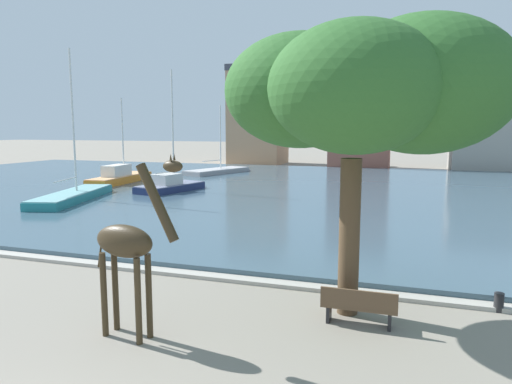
% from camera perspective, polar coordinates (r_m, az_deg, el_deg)
% --- Properties ---
extents(harbor_water, '(85.05, 40.46, 0.28)m').
position_cam_1_polar(harbor_water, '(34.20, 8.90, 0.09)').
color(harbor_water, '#3D5666').
rests_on(harbor_water, ground).
extents(quay_edge_coping, '(85.05, 0.50, 0.12)m').
position_cam_1_polar(quay_edge_coping, '(14.81, -4.38, -10.42)').
color(quay_edge_coping, '#ADA89E').
rests_on(quay_edge_coping, ground).
extents(giraffe_statue, '(2.40, 0.76, 4.20)m').
position_cam_1_polar(giraffe_statue, '(10.64, -15.39, -6.34)').
color(giraffe_statue, '#382B19').
rests_on(giraffe_statue, ground).
extents(sailboat_navy, '(3.37, 6.30, 8.76)m').
position_cam_1_polar(sailboat_navy, '(33.72, -10.04, 0.65)').
color(sailboat_navy, navy).
rests_on(sailboat_navy, ground).
extents(sailboat_teal, '(4.28, 9.62, 9.53)m').
position_cam_1_polar(sailboat_teal, '(31.57, -21.00, -0.45)').
color(sailboat_teal, teal).
rests_on(sailboat_teal, ground).
extents(sailboat_grey, '(4.86, 8.72, 6.97)m').
position_cam_1_polar(sailboat_grey, '(46.65, -4.20, 2.51)').
color(sailboat_grey, '#939399').
rests_on(sailboat_grey, ground).
extents(sailboat_orange, '(2.46, 9.04, 7.16)m').
position_cam_1_polar(sailboat_orange, '(40.06, -15.91, 1.67)').
color(sailboat_orange, orange).
rests_on(sailboat_orange, ground).
extents(shade_tree, '(6.92, 6.10, 7.26)m').
position_cam_1_polar(shade_tree, '(11.60, 12.72, 12.22)').
color(shade_tree, brown).
rests_on(shade_tree, ground).
extents(mooring_bollard, '(0.24, 0.24, 0.50)m').
position_cam_1_polar(mooring_bollard, '(13.78, 27.71, -11.92)').
color(mooring_bollard, '#232326').
rests_on(mooring_bollard, ground).
extents(park_bench, '(1.80, 0.44, 0.92)m').
position_cam_1_polar(park_bench, '(11.65, 12.54, -13.53)').
color(park_bench, brown).
rests_on(park_bench, ground).
extents(townhouse_tall_gabled, '(7.02, 6.21, 12.81)m').
position_cam_1_polar(townhouse_tall_gabled, '(62.28, 0.26, 9.43)').
color(townhouse_tall_gabled, tan).
rests_on(townhouse_tall_gabled, ground).
extents(townhouse_wide_warehouse, '(6.95, 5.34, 11.03)m').
position_cam_1_polar(townhouse_wide_warehouse, '(56.29, 12.75, 8.50)').
color(townhouse_wide_warehouse, '#8E5142').
rests_on(townhouse_wide_warehouse, ground).
extents(townhouse_end_terrace, '(6.57, 6.71, 8.63)m').
position_cam_1_polar(townhouse_end_terrace, '(56.88, 26.14, 6.68)').
color(townhouse_end_terrace, gray).
rests_on(townhouse_end_terrace, ground).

